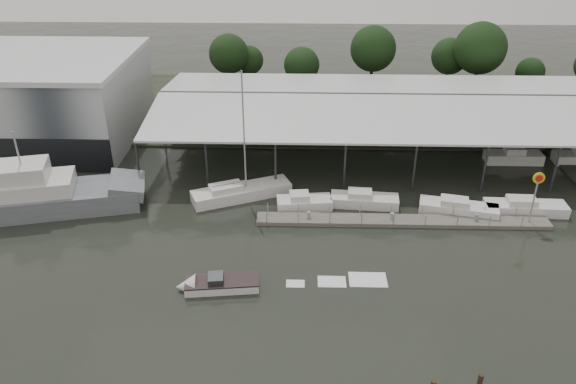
{
  "coord_description": "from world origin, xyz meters",
  "views": [
    {
      "loc": [
        5.35,
        -36.34,
        28.37
      ],
      "look_at": [
        3.97,
        11.26,
        2.5
      ],
      "focal_mm": 35.0,
      "sensor_mm": 36.0,
      "label": 1
    }
  ],
  "objects_px": {
    "shell_fuel_sign": "(536,188)",
    "speedboat_underway": "(215,284)",
    "grey_trawler": "(43,196)",
    "white_sailboat": "(240,192)"
  },
  "relations": [
    {
      "from": "white_sailboat",
      "to": "grey_trawler",
      "type": "bearing_deg",
      "value": 165.42
    },
    {
      "from": "grey_trawler",
      "to": "shell_fuel_sign",
      "type": "bearing_deg",
      "value": -15.33
    },
    {
      "from": "grey_trawler",
      "to": "speedboat_underway",
      "type": "xyz_separation_m",
      "value": [
        18.81,
        -12.05,
        -1.19
      ]
    },
    {
      "from": "shell_fuel_sign",
      "to": "white_sailboat",
      "type": "height_order",
      "value": "white_sailboat"
    },
    {
      "from": "white_sailboat",
      "to": "speedboat_underway",
      "type": "bearing_deg",
      "value": -115.09
    },
    {
      "from": "shell_fuel_sign",
      "to": "speedboat_underway",
      "type": "distance_m",
      "value": 30.64
    },
    {
      "from": "speedboat_underway",
      "to": "grey_trawler",
      "type": "bearing_deg",
      "value": -39.45
    },
    {
      "from": "shell_fuel_sign",
      "to": "grey_trawler",
      "type": "distance_m",
      "value": 47.43
    },
    {
      "from": "shell_fuel_sign",
      "to": "speedboat_underway",
      "type": "xyz_separation_m",
      "value": [
        -28.55,
        -10.57,
        -3.53
      ]
    },
    {
      "from": "white_sailboat",
      "to": "speedboat_underway",
      "type": "height_order",
      "value": "white_sailboat"
    }
  ]
}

